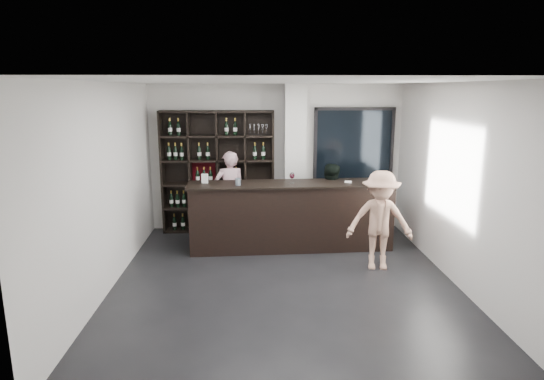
{
  "coord_description": "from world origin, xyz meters",
  "views": [
    {
      "loc": [
        -0.43,
        -6.27,
        2.8
      ],
      "look_at": [
        -0.14,
        1.1,
        1.16
      ],
      "focal_mm": 30.0,
      "sensor_mm": 36.0,
      "label": 1
    }
  ],
  "objects_px": {
    "tasting_counter": "(291,216)",
    "taster_pink": "(230,193)",
    "customer": "(380,221)",
    "wine_shelf": "(218,172)",
    "taster_black": "(329,203)"
  },
  "relations": [
    {
      "from": "tasting_counter",
      "to": "customer",
      "type": "distance_m",
      "value": 1.65
    },
    {
      "from": "tasting_counter",
      "to": "wine_shelf",
      "type": "bearing_deg",
      "value": 138.62
    },
    {
      "from": "customer",
      "to": "tasting_counter",
      "type": "bearing_deg",
      "value": 151.39
    },
    {
      "from": "tasting_counter",
      "to": "taster_pink",
      "type": "height_order",
      "value": "taster_pink"
    },
    {
      "from": "wine_shelf",
      "to": "customer",
      "type": "bearing_deg",
      "value": -37.88
    },
    {
      "from": "tasting_counter",
      "to": "taster_pink",
      "type": "xyz_separation_m",
      "value": [
        -1.13,
        0.92,
        0.22
      ]
    },
    {
      "from": "wine_shelf",
      "to": "taster_black",
      "type": "bearing_deg",
      "value": -18.8
    },
    {
      "from": "taster_black",
      "to": "customer",
      "type": "bearing_deg",
      "value": 129.46
    },
    {
      "from": "wine_shelf",
      "to": "customer",
      "type": "relative_size",
      "value": 1.52
    },
    {
      "from": "taster_pink",
      "to": "customer",
      "type": "distance_m",
      "value": 3.1
    },
    {
      "from": "taster_black",
      "to": "taster_pink",
      "type": "bearing_deg",
      "value": 0.29
    },
    {
      "from": "tasting_counter",
      "to": "taster_black",
      "type": "bearing_deg",
      "value": 24.22
    },
    {
      "from": "wine_shelf",
      "to": "taster_pink",
      "type": "relative_size",
      "value": 1.47
    },
    {
      "from": "wine_shelf",
      "to": "taster_black",
      "type": "distance_m",
      "value": 2.27
    },
    {
      "from": "taster_pink",
      "to": "wine_shelf",
      "type": "bearing_deg",
      "value": -47.82
    }
  ]
}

